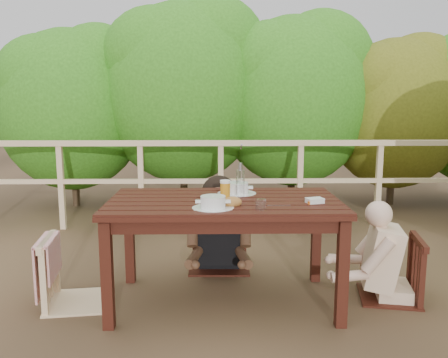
{
  "coord_description": "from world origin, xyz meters",
  "views": [
    {
      "loc": [
        -0.06,
        -3.23,
        1.45
      ],
      "look_at": [
        0.0,
        0.05,
        0.9
      ],
      "focal_mm": 37.59,
      "sensor_mm": 36.0,
      "label": 1
    }
  ],
  "objects_px": {
    "diner_right": "(397,219)",
    "beer_glass": "(225,190)",
    "chair_far": "(219,209)",
    "soup_near": "(213,203)",
    "chair_left": "(76,241)",
    "soup_far": "(237,189)",
    "table": "(224,252)",
    "bread_roll": "(232,202)",
    "woman": "(219,196)",
    "chair_right": "(392,240)",
    "bottle": "(240,181)",
    "butter_tub": "(315,202)",
    "tumbler": "(261,205)"
  },
  "relations": [
    {
      "from": "diner_right",
      "to": "beer_glass",
      "type": "height_order",
      "value": "diner_right"
    },
    {
      "from": "chair_far",
      "to": "soup_near",
      "type": "distance_m",
      "value": 1.02
    },
    {
      "from": "chair_left",
      "to": "soup_far",
      "type": "bearing_deg",
      "value": -86.24
    },
    {
      "from": "table",
      "to": "chair_far",
      "type": "relative_size",
      "value": 1.55
    },
    {
      "from": "soup_far",
      "to": "bread_roll",
      "type": "height_order",
      "value": "soup_far"
    },
    {
      "from": "woman",
      "to": "soup_far",
      "type": "xyz_separation_m",
      "value": [
        0.13,
        -0.53,
        0.16
      ]
    },
    {
      "from": "chair_left",
      "to": "woman",
      "type": "xyz_separation_m",
      "value": [
        1.03,
        0.75,
        0.17
      ]
    },
    {
      "from": "chair_right",
      "to": "soup_near",
      "type": "relative_size",
      "value": 3.2
    },
    {
      "from": "chair_left",
      "to": "bottle",
      "type": "relative_size",
      "value": 3.52
    },
    {
      "from": "diner_right",
      "to": "chair_far",
      "type": "bearing_deg",
      "value": 73.26
    },
    {
      "from": "chair_right",
      "to": "soup_far",
      "type": "height_order",
      "value": "chair_right"
    },
    {
      "from": "diner_right",
      "to": "soup_near",
      "type": "xyz_separation_m",
      "value": [
        -1.34,
        -0.31,
        0.19
      ]
    },
    {
      "from": "bottle",
      "to": "diner_right",
      "type": "bearing_deg",
      "value": -1.64
    },
    {
      "from": "bottle",
      "to": "woman",
      "type": "bearing_deg",
      "value": 102.43
    },
    {
      "from": "diner_right",
      "to": "butter_tub",
      "type": "bearing_deg",
      "value": 116.78
    },
    {
      "from": "chair_left",
      "to": "chair_far",
      "type": "relative_size",
      "value": 0.89
    },
    {
      "from": "diner_right",
      "to": "soup_near",
      "type": "distance_m",
      "value": 1.38
    },
    {
      "from": "chair_far",
      "to": "soup_far",
      "type": "relative_size",
      "value": 3.58
    },
    {
      "from": "chair_left",
      "to": "beer_glass",
      "type": "distance_m",
      "value": 1.12
    },
    {
      "from": "diner_right",
      "to": "tumbler",
      "type": "distance_m",
      "value": 1.11
    },
    {
      "from": "bottle",
      "to": "tumbler",
      "type": "xyz_separation_m",
      "value": [
        0.11,
        -0.39,
        -0.09
      ]
    },
    {
      "from": "soup_far",
      "to": "beer_glass",
      "type": "xyz_separation_m",
      "value": [
        -0.09,
        -0.17,
        0.02
      ]
    },
    {
      "from": "soup_far",
      "to": "beer_glass",
      "type": "distance_m",
      "value": 0.2
    },
    {
      "from": "diner_right",
      "to": "beer_glass",
      "type": "xyz_separation_m",
      "value": [
        -1.25,
        -0.0,
        0.22
      ]
    },
    {
      "from": "soup_near",
      "to": "tumbler",
      "type": "distance_m",
      "value": 0.31
    },
    {
      "from": "table",
      "to": "diner_right",
      "type": "distance_m",
      "value": 1.28
    },
    {
      "from": "woman",
      "to": "beer_glass",
      "type": "distance_m",
      "value": 0.72
    },
    {
      "from": "soup_near",
      "to": "bread_roll",
      "type": "distance_m",
      "value": 0.14
    },
    {
      "from": "table",
      "to": "tumbler",
      "type": "distance_m",
      "value": 0.56
    },
    {
      "from": "chair_far",
      "to": "diner_right",
      "type": "relative_size",
      "value": 0.87
    },
    {
      "from": "chair_right",
      "to": "soup_near",
      "type": "distance_m",
      "value": 1.39
    },
    {
      "from": "bread_roll",
      "to": "beer_glass",
      "type": "bearing_deg",
      "value": 100.02
    },
    {
      "from": "tumbler",
      "to": "butter_tub",
      "type": "relative_size",
      "value": 0.72
    },
    {
      "from": "chair_left",
      "to": "butter_tub",
      "type": "distance_m",
      "value": 1.7
    },
    {
      "from": "chair_right",
      "to": "butter_tub",
      "type": "distance_m",
      "value": 0.72
    },
    {
      "from": "chair_left",
      "to": "diner_right",
      "type": "height_order",
      "value": "diner_right"
    },
    {
      "from": "soup_near",
      "to": "bread_roll",
      "type": "height_order",
      "value": "soup_near"
    },
    {
      "from": "chair_far",
      "to": "chair_right",
      "type": "xyz_separation_m",
      "value": [
        1.26,
        -0.68,
        -0.08
      ]
    },
    {
      "from": "chair_far",
      "to": "bread_roll",
      "type": "distance_m",
      "value": 0.96
    },
    {
      "from": "soup_near",
      "to": "woman",
      "type": "bearing_deg",
      "value": 87.22
    },
    {
      "from": "diner_right",
      "to": "tumbler",
      "type": "relative_size",
      "value": 14.59
    },
    {
      "from": "beer_glass",
      "to": "bread_roll",
      "type": "bearing_deg",
      "value": -79.98
    },
    {
      "from": "soup_near",
      "to": "bread_roll",
      "type": "xyz_separation_m",
      "value": [
        0.13,
        0.06,
        -0.01
      ]
    },
    {
      "from": "bottle",
      "to": "butter_tub",
      "type": "xyz_separation_m",
      "value": [
        0.5,
        -0.22,
        -0.11
      ]
    },
    {
      "from": "table",
      "to": "chair_left",
      "type": "bearing_deg",
      "value": 179.86
    },
    {
      "from": "chair_far",
      "to": "woman",
      "type": "relative_size",
      "value": 0.82
    },
    {
      "from": "chair_right",
      "to": "butter_tub",
      "type": "xyz_separation_m",
      "value": [
        -0.62,
        -0.18,
        0.33
      ]
    },
    {
      "from": "chair_left",
      "to": "chair_far",
      "type": "xyz_separation_m",
      "value": [
        1.03,
        0.73,
        0.06
      ]
    },
    {
      "from": "beer_glass",
      "to": "tumbler",
      "type": "relative_size",
      "value": 1.74
    },
    {
      "from": "woman",
      "to": "soup_near",
      "type": "relative_size",
      "value": 4.63
    }
  ]
}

